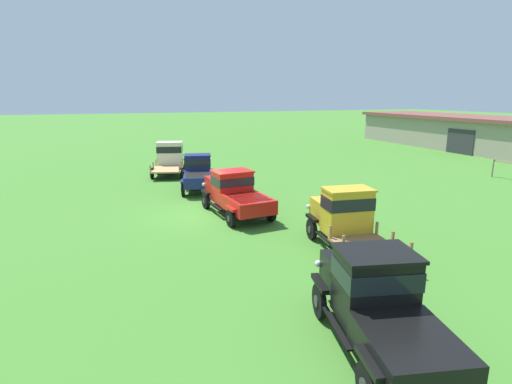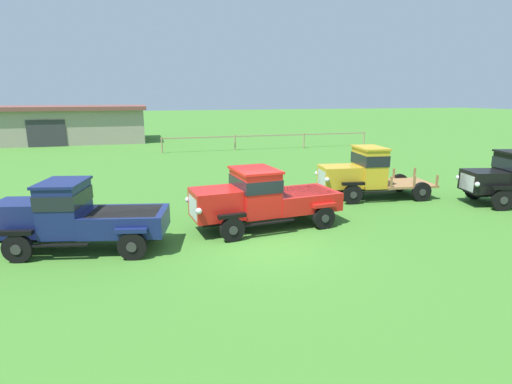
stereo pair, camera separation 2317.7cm
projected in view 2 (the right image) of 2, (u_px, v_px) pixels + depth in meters
The scene contains 6 objects.
ground_plane at pixel (264, 243), 12.47m from camera, with size 240.00×240.00×0.00m, color #3D7528.
farm_shed at pixel (12, 125), 38.04m from camera, with size 24.87×7.99×3.53m.
paddock_fence at pixel (270, 138), 34.30m from camera, with size 18.42×0.60×1.29m.
vintage_truck_second_in_line at pixel (77, 216), 11.72m from camera, with size 5.12×2.77×2.10m.
vintage_truck_midrow_center at pixel (262, 197), 13.80m from camera, with size 5.39×2.59×2.09m.
vintage_truck_far_side at pixel (364, 172), 17.75m from camera, with size 5.33×2.61×2.31m.
Camera 2 is at (-3.52, -11.21, 4.48)m, focal length 28.00 mm.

